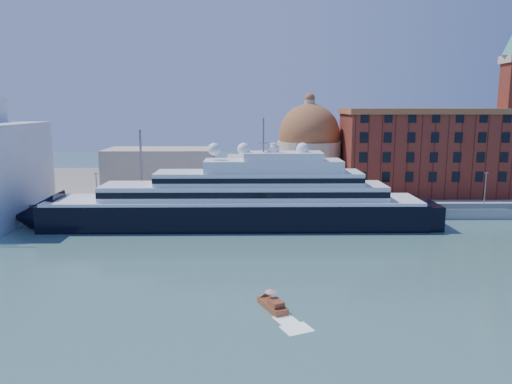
{
  "coord_description": "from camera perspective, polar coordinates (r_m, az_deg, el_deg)",
  "views": [
    {
      "loc": [
        5.18,
        -82.52,
        26.0
      ],
      "look_at": [
        6.51,
        18.0,
        8.51
      ],
      "focal_mm": 35.0,
      "sensor_mm": 36.0,
      "label": 1
    }
  ],
  "objects": [
    {
      "name": "lamp_posts",
      "position": [
        117.28,
        -9.51,
        1.82
      ],
      "size": [
        120.8,
        2.4,
        18.0
      ],
      "color": "slate",
      "rests_on": "quay"
    },
    {
      "name": "land",
      "position": [
        159.57,
        -2.61,
        0.85
      ],
      "size": [
        260.0,
        72.0,
        2.0
      ],
      "primitive_type": "cube",
      "color": "slate",
      "rests_on": "ground"
    },
    {
      "name": "quay_fence",
      "position": [
        114.45,
        -3.34,
        -1.69
      ],
      "size": [
        180.0,
        0.1,
        1.2
      ],
      "primitive_type": "cube",
      "color": "slate",
      "rests_on": "quay"
    },
    {
      "name": "ground",
      "position": [
        86.67,
        -4.18,
        -7.61
      ],
      "size": [
        400.0,
        400.0,
        0.0
      ],
      "primitive_type": "plane",
      "color": "#3D6967",
      "rests_on": "ground"
    },
    {
      "name": "superyacht",
      "position": [
        107.79,
        -3.82,
        -1.53
      ],
      "size": [
        91.63,
        12.7,
        27.39
      ],
      "color": "black",
      "rests_on": "ground"
    },
    {
      "name": "water_taxi",
      "position": [
        66.03,
        1.95,
        -12.72
      ],
      "size": [
        3.95,
        5.86,
        2.65
      ],
      "rotation": [
        0.0,
        0.0,
        0.41
      ],
      "color": "maroon",
      "rests_on": "ground"
    },
    {
      "name": "quay",
      "position": [
        119.23,
        -3.23,
        -2.13
      ],
      "size": [
        180.0,
        10.0,
        2.5
      ],
      "primitive_type": "cube",
      "color": "gray",
      "rests_on": "ground"
    },
    {
      "name": "church",
      "position": [
        141.05,
        -0.26,
        3.73
      ],
      "size": [
        66.0,
        18.0,
        25.5
      ],
      "color": "beige",
      "rests_on": "land"
    },
    {
      "name": "warehouse",
      "position": [
        142.96,
        18.42,
        4.47
      ],
      "size": [
        43.0,
        19.0,
        23.25
      ],
      "color": "maroon",
      "rests_on": "land"
    }
  ]
}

